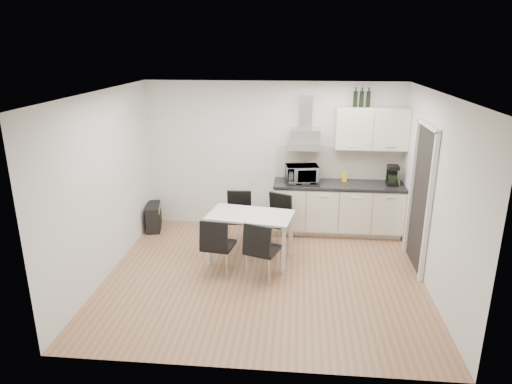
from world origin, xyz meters
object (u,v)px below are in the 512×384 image
floor_speaker (259,218)px  guitar_amp (154,217)px  chair_near_left (218,246)px  kitchenette (340,187)px  chair_far_left (238,219)px  dining_table (250,220)px  chair_near_right (263,250)px  chair_far_right (275,222)px

floor_speaker → guitar_amp: bearing=-149.2°
chair_near_left → guitar_amp: (-1.46, 1.56, -0.21)m
chair_near_left → guitar_amp: bearing=141.3°
kitchenette → chair_near_left: (-1.84, -1.73, -0.39)m
kitchenette → chair_far_left: size_ratio=2.86×
chair_far_left → chair_near_left: size_ratio=1.00×
guitar_amp → floor_speaker: 1.91m
kitchenette → dining_table: 1.89m
dining_table → chair_near_left: bearing=-119.8°
chair_far_left → dining_table: bearing=113.0°
kitchenette → chair_near_left: 2.56m
dining_table → chair_near_right: 0.67m
chair_near_right → guitar_amp: bearing=160.8°
kitchenette → chair_far_right: kitchenette is taller
chair_far_right → chair_near_right: same height
chair_far_left → guitar_amp: (-1.61, 0.50, -0.21)m
chair_near_left → chair_near_right: same height
chair_far_left → guitar_amp: bearing=-19.5°
chair_near_right → kitchenette: bearing=75.5°
chair_far_right → kitchenette: bearing=-120.1°
chair_near_right → chair_near_left: bearing=-168.8°
dining_table → chair_near_left: size_ratio=1.53×
floor_speaker → chair_far_right: bearing=-49.2°
chair_far_right → chair_near_right: 1.09m
chair_far_right → floor_speaker: size_ratio=2.82×
kitchenette → chair_near_left: kitchenette is taller
chair_far_left → chair_near_right: size_ratio=1.00×
guitar_amp → chair_far_left: bearing=-30.7°
chair_far_right → chair_near_left: bearing=78.7°
chair_far_left → chair_near_right: (0.49, -1.15, 0.00)m
chair_near_right → chair_far_right: bearing=103.0°
chair_near_left → guitar_amp: chair_near_left is taller
chair_near_left → guitar_amp: size_ratio=1.48×
dining_table → chair_far_left: size_ratio=1.53×
kitchenette → chair_far_right: size_ratio=2.86×
chair_near_left → chair_near_right: size_ratio=1.00×
dining_table → chair_near_left: 0.68m
chair_far_right → chair_near_left: size_ratio=1.00×
guitar_amp → floor_speaker: guitar_amp is taller
chair_near_right → guitar_amp: size_ratio=1.48×
chair_far_right → floor_speaker: 1.00m
chair_far_left → chair_near_left: 1.07m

